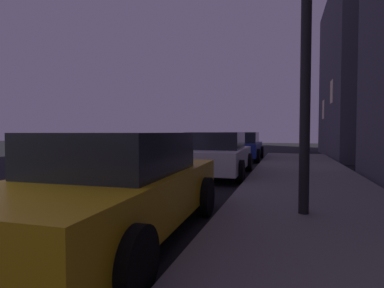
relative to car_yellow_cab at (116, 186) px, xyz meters
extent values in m
cube|color=gold|center=(0.00, -0.01, -0.13)|extent=(2.00, 4.44, 0.64)
cube|color=#1E2328|center=(0.00, 0.02, 0.45)|extent=(1.69, 2.09, 0.56)
cylinder|color=black|center=(-0.98, 1.31, -0.37)|extent=(0.24, 0.67, 0.66)
cylinder|color=black|center=(0.88, 1.38, -0.37)|extent=(0.24, 0.67, 0.66)
cylinder|color=black|center=(0.98, -1.33, -0.37)|extent=(0.24, 0.67, 0.66)
cube|color=silver|center=(0.00, 6.14, -0.13)|extent=(1.97, 4.32, 0.64)
cube|color=#1E2328|center=(0.00, 6.15, 0.45)|extent=(1.69, 2.10, 0.56)
cylinder|color=black|center=(-0.97, 7.44, -0.37)|extent=(0.24, 0.67, 0.66)
cylinder|color=black|center=(0.91, 7.49, -0.37)|extent=(0.24, 0.67, 0.66)
cylinder|color=black|center=(-0.91, 4.80, -0.37)|extent=(0.24, 0.67, 0.66)
cylinder|color=black|center=(0.97, 4.84, -0.37)|extent=(0.24, 0.67, 0.66)
cube|color=navy|center=(0.00, 11.96, -0.13)|extent=(1.86, 4.19, 0.64)
cube|color=#1E2328|center=(0.00, 12.02, 0.45)|extent=(1.62, 2.04, 0.56)
cylinder|color=black|center=(-0.93, 13.24, -0.37)|extent=(0.23, 0.66, 0.66)
cylinder|color=black|center=(0.91, 13.26, -0.37)|extent=(0.23, 0.66, 0.66)
cylinder|color=black|center=(-0.91, 10.65, -0.37)|extent=(0.23, 0.66, 0.66)
cylinder|color=black|center=(0.93, 10.67, -0.37)|extent=(0.23, 0.66, 0.66)
cylinder|color=black|center=(2.48, 1.46, 2.33)|extent=(0.16, 0.16, 5.77)
cube|color=#F2D17F|center=(4.47, 13.73, 2.86)|extent=(0.06, 0.90, 1.20)
cube|color=#F2D17F|center=(4.47, 17.31, 2.18)|extent=(0.06, 0.90, 1.20)
camera|label=1|loc=(2.20, -3.56, 0.74)|focal=28.03mm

